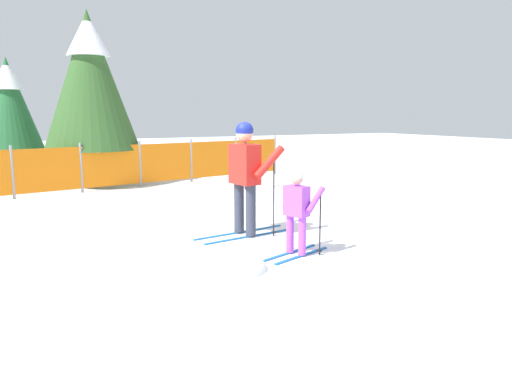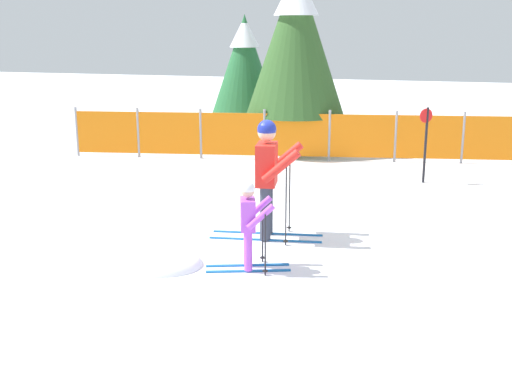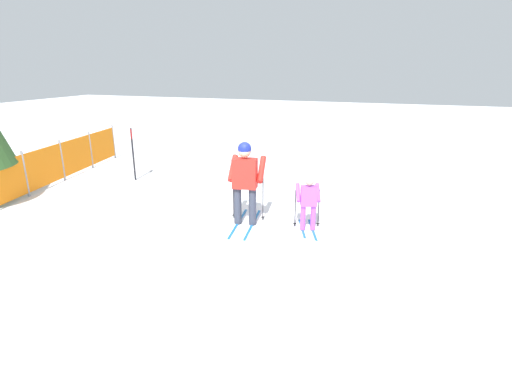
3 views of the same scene
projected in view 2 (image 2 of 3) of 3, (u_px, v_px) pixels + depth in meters
ground_plane at (254, 230)px, 9.79m from camera, size 60.00×60.00×0.00m
skier_adult at (268, 168)px, 9.18m from camera, size 1.67×0.80×1.74m
skier_child at (249, 219)px, 8.03m from camera, size 1.10×0.63×1.15m
safety_fence at (297, 135)px, 14.81m from camera, size 10.38×2.02×1.18m
conifer_far at (245, 62)px, 17.56m from camera, size 1.81×1.81×3.36m
conifer_near at (296, 39)px, 15.22m from camera, size 2.38×2.38×4.43m
trail_marker at (426, 137)px, 12.55m from camera, size 0.24×0.18×1.50m
snow_mound at (160, 264)px, 8.35m from camera, size 1.12×0.95×0.45m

